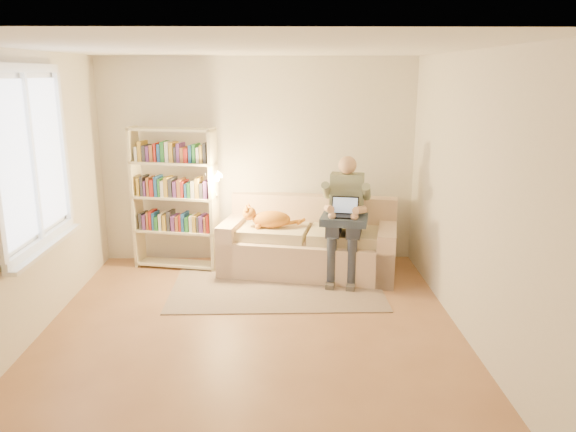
{
  "coord_description": "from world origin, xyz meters",
  "views": [
    {
      "loc": [
        0.27,
        -4.88,
        2.4
      ],
      "look_at": [
        0.36,
        1.0,
        0.89
      ],
      "focal_mm": 35.0,
      "sensor_mm": 36.0,
      "label": 1
    }
  ],
  "objects_px": {
    "person": "(345,211)",
    "cat": "(266,218)",
    "laptop": "(344,211)",
    "bookshelf": "(175,192)",
    "sofa": "(309,245)"
  },
  "relations": [
    {
      "from": "cat",
      "to": "bookshelf",
      "type": "height_order",
      "value": "bookshelf"
    },
    {
      "from": "sofa",
      "to": "bookshelf",
      "type": "xyz_separation_m",
      "value": [
        -1.66,
        0.15,
        0.65
      ]
    },
    {
      "from": "laptop",
      "to": "bookshelf",
      "type": "xyz_separation_m",
      "value": [
        -2.03,
        0.52,
        0.13
      ]
    },
    {
      "from": "cat",
      "to": "laptop",
      "type": "bearing_deg",
      "value": -8.63
    },
    {
      "from": "cat",
      "to": "laptop",
      "type": "distance_m",
      "value": 0.97
    },
    {
      "from": "sofa",
      "to": "cat",
      "type": "bearing_deg",
      "value": -165.23
    },
    {
      "from": "sofa",
      "to": "person",
      "type": "height_order",
      "value": "person"
    },
    {
      "from": "person",
      "to": "cat",
      "type": "bearing_deg",
      "value": 178.63
    },
    {
      "from": "cat",
      "to": "laptop",
      "type": "xyz_separation_m",
      "value": [
        0.9,
        -0.34,
        0.17
      ]
    },
    {
      "from": "laptop",
      "to": "bookshelf",
      "type": "distance_m",
      "value": 2.1
    },
    {
      "from": "sofa",
      "to": "bookshelf",
      "type": "bearing_deg",
      "value": -173.45
    },
    {
      "from": "person",
      "to": "laptop",
      "type": "distance_m",
      "value": 0.12
    },
    {
      "from": "person",
      "to": "bookshelf",
      "type": "bearing_deg",
      "value": -179.11
    },
    {
      "from": "person",
      "to": "cat",
      "type": "height_order",
      "value": "person"
    },
    {
      "from": "sofa",
      "to": "person",
      "type": "distance_m",
      "value": 0.69
    }
  ]
}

